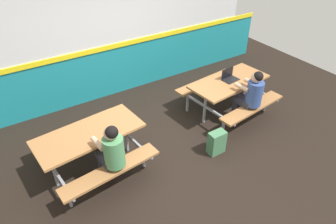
% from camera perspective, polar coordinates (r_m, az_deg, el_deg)
% --- Properties ---
extents(ground_plane, '(10.00, 10.00, 0.02)m').
position_cam_1_polar(ground_plane, '(5.55, 1.33, -5.93)').
color(ground_plane, black).
extents(accent_backdrop, '(8.00, 0.14, 2.60)m').
position_cam_1_polar(accent_backdrop, '(6.63, -9.74, 13.56)').
color(accent_backdrop, teal).
rests_on(accent_backdrop, ground).
extents(picnic_table_left, '(1.72, 1.70, 0.74)m').
position_cam_1_polar(picnic_table_left, '(4.85, -14.76, -5.40)').
color(picnic_table_left, '#9E6B3D').
rests_on(picnic_table_left, ground).
extents(picnic_table_right, '(1.72, 1.70, 0.74)m').
position_cam_1_polar(picnic_table_right, '(6.16, 11.57, 4.59)').
color(picnic_table_right, '#9E6B3D').
rests_on(picnic_table_right, ground).
extents(student_nearer, '(0.39, 0.54, 1.21)m').
position_cam_1_polar(student_nearer, '(4.40, -10.80, -7.41)').
color(student_nearer, '#2D2D38').
rests_on(student_nearer, ground).
extents(student_further, '(0.39, 0.54, 1.21)m').
position_cam_1_polar(student_further, '(5.79, 15.63, 3.39)').
color(student_further, '#2D2D38').
rests_on(student_further, ground).
extents(laptop_dark, '(0.34, 0.25, 0.22)m').
position_cam_1_polar(laptop_dark, '(6.10, 11.76, 6.56)').
color(laptop_dark, black).
rests_on(laptop_dark, picnic_table_right).
extents(backpack_dark, '(0.30, 0.22, 0.44)m').
position_cam_1_polar(backpack_dark, '(5.28, 9.29, -5.81)').
color(backpack_dark, '#3F724C').
rests_on(backpack_dark, ground).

